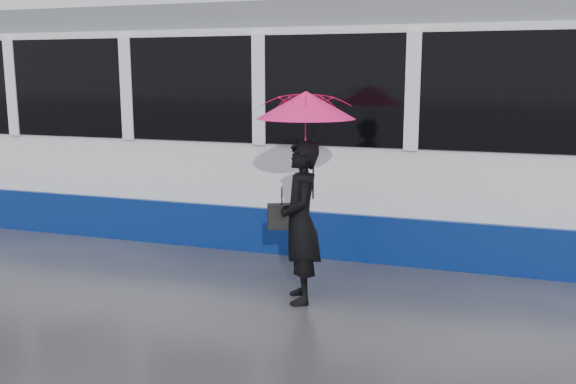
% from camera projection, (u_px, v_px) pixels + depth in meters
% --- Properties ---
extents(ground, '(90.00, 90.00, 0.00)m').
position_uv_depth(ground, '(196.00, 277.00, 7.73)').
color(ground, '#2C2B30').
rests_on(ground, ground).
extents(rails, '(34.00, 1.51, 0.02)m').
position_uv_depth(rails, '(268.00, 229.00, 10.06)').
color(rails, '#3F3D38').
rests_on(rails, ground).
extents(tram, '(26.00, 2.56, 3.35)m').
position_uv_depth(tram, '(199.00, 123.00, 10.12)').
color(tram, white).
rests_on(tram, ground).
extents(woman, '(0.63, 0.75, 1.74)m').
position_uv_depth(woman, '(301.00, 222.00, 6.78)').
color(woman, black).
rests_on(woman, ground).
extents(umbrella, '(1.34, 1.34, 1.17)m').
position_uv_depth(umbrella, '(306.00, 124.00, 6.57)').
color(umbrella, '#E61376').
rests_on(umbrella, ground).
extents(handbag, '(0.34, 0.24, 0.45)m').
position_uv_depth(handbag, '(282.00, 216.00, 6.86)').
color(handbag, black).
rests_on(handbag, ground).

